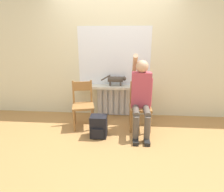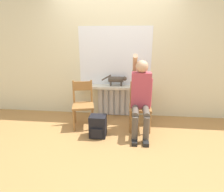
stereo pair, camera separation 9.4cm
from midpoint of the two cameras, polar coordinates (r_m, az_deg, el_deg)
ground_plane at (r=3.16m, az=-1.89°, el=-13.70°), size 12.00×12.00×0.00m
wall_with_window at (r=3.95m, az=-0.02°, el=13.17°), size 7.00×0.06×2.70m
radiator at (r=4.08m, az=-0.10°, el=-1.55°), size 0.72×0.08×0.63m
windowsill at (r=3.89m, az=-0.22°, el=2.77°), size 1.55×0.29×0.05m
window_glass at (r=3.92m, az=-0.06°, el=11.99°), size 1.49×0.01×1.18m
chair_left at (r=3.56m, az=-9.58°, el=-2.41°), size 0.47×0.47×0.87m
chair_right at (r=3.47m, az=7.81°, el=-2.89°), size 0.40×0.40×0.87m
person at (r=3.28m, az=8.11°, el=0.68°), size 0.36×1.03×1.38m
cat at (r=3.86m, az=0.57°, el=5.08°), size 0.52×0.11×0.23m
backpack at (r=3.24m, az=-4.93°, el=-9.25°), size 0.28×0.26×0.38m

